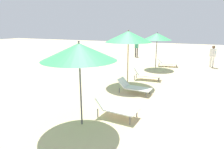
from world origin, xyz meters
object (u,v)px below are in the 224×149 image
(person_walking_far, at_px, (213,54))
(lounger_farthest_shoreside, at_px, (167,63))
(lounger_fourth_shoreside, at_px, (146,74))
(umbrella_farthest, at_px, (157,37))
(person_walking_mid, at_px, (137,46))
(lounger_fourth_inland, at_px, (134,87))
(umbrella_third, at_px, (79,52))
(umbrella_fourth, at_px, (128,37))
(lounger_third_shoreside, at_px, (116,107))

(person_walking_far, bearing_deg, lounger_farthest_shoreside, 128.28)
(lounger_fourth_shoreside, xyz_separation_m, lounger_farthest_shoreside, (0.46, 4.26, -0.03))
(lounger_fourth_shoreside, height_order, umbrella_farthest, umbrella_farthest)
(person_walking_far, bearing_deg, person_walking_mid, 86.54)
(lounger_fourth_inland, distance_m, person_walking_mid, 10.85)
(umbrella_farthest, relative_size, person_walking_mid, 1.45)
(umbrella_third, xyz_separation_m, lounger_farthest_shoreside, (0.93, 10.03, -1.92))
(person_walking_mid, bearing_deg, lounger_fourth_inland, -7.92)
(umbrella_fourth, relative_size, person_walking_far, 1.74)
(umbrella_farthest, height_order, person_walking_mid, umbrella_farthest)
(umbrella_fourth, height_order, lounger_fourth_inland, umbrella_fourth)
(lounger_fourth_shoreside, distance_m, person_walking_far, 6.42)
(lounger_third_shoreside, distance_m, person_walking_mid, 13.26)
(lounger_third_shoreside, bearing_deg, lounger_fourth_inland, 98.41)
(lounger_fourth_inland, height_order, person_walking_far, person_walking_far)
(lounger_fourth_inland, bearing_deg, umbrella_third, -95.02)
(umbrella_third, bearing_deg, person_walking_far, 70.55)
(lounger_third_shoreside, height_order, person_walking_far, person_walking_far)
(person_walking_mid, bearing_deg, lounger_third_shoreside, -10.11)
(umbrella_fourth, xyz_separation_m, lounger_fourth_shoreside, (0.69, 1.15, -2.09))
(umbrella_farthest, height_order, person_walking_far, umbrella_farthest)
(umbrella_farthest, bearing_deg, lounger_farthest_shoreside, 54.94)
(umbrella_farthest, distance_m, lounger_farthest_shoreside, 2.24)
(person_walking_far, bearing_deg, umbrella_third, 178.57)
(umbrella_third, height_order, lounger_farthest_shoreside, umbrella_third)
(umbrella_fourth, distance_m, lounger_fourth_inland, 2.57)
(umbrella_third, height_order, umbrella_farthest, umbrella_farthest)
(person_walking_mid, xyz_separation_m, person_walking_far, (6.54, -2.57, -0.11))
(lounger_third_shoreside, bearing_deg, person_walking_mid, 108.07)
(umbrella_third, distance_m, person_walking_mid, 14.00)
(umbrella_third, bearing_deg, person_walking_mid, 100.74)
(lounger_fourth_shoreside, bearing_deg, umbrella_fourth, -125.47)
(lounger_third_shoreside, bearing_deg, umbrella_third, -126.02)
(umbrella_third, bearing_deg, lounger_farthest_shoreside, 84.69)
(umbrella_fourth, xyz_separation_m, umbrella_farthest, (0.49, 4.49, -0.19))
(lounger_fourth_inland, xyz_separation_m, person_walking_mid, (-3.13, 10.35, 0.77))
(umbrella_third, height_order, person_walking_far, umbrella_third)
(umbrella_farthest, xyz_separation_m, person_walking_mid, (-2.88, 4.61, -1.16))
(lounger_fourth_shoreside, distance_m, umbrella_farthest, 3.84)
(lounger_fourth_shoreside, xyz_separation_m, lounger_fourth_inland, (0.06, -2.42, -0.03))
(lounger_fourth_inland, height_order, lounger_farthest_shoreside, lounger_fourth_inland)
(lounger_third_shoreside, distance_m, lounger_fourth_inland, 2.46)
(lounger_third_shoreside, height_order, lounger_fourth_inland, lounger_third_shoreside)
(umbrella_farthest, distance_m, person_walking_far, 4.37)
(umbrella_fourth, distance_m, person_walking_far, 7.86)
(lounger_fourth_shoreside, bearing_deg, lounger_third_shoreside, -91.51)
(umbrella_third, relative_size, umbrella_fourth, 0.92)
(lounger_fourth_inland, bearing_deg, lounger_third_shoreside, -81.07)
(umbrella_third, xyz_separation_m, lounger_fourth_shoreside, (0.47, 5.77, -1.89))
(umbrella_third, relative_size, lounger_farthest_shoreside, 1.64)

